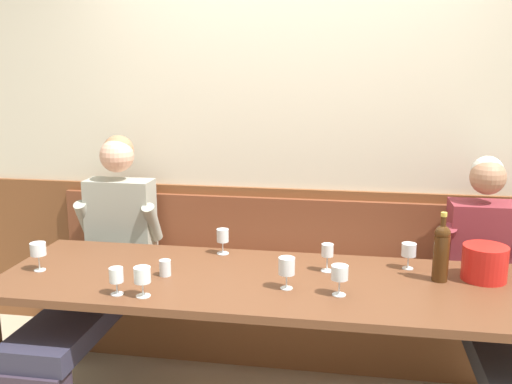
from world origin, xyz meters
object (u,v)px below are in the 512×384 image
wine_bottle_amber_mid (441,251)px  wine_glass_left_end (327,252)px  person_center_right_seat (493,291)px  wine_glass_mid_right (340,274)px  ice_bucket (485,263)px  wine_glass_right_end (287,267)px  wall_bench (285,309)px  wine_glass_near_bucket (38,250)px  water_tumbler_right (165,268)px  person_center_left_seat (98,265)px  wine_glass_by_bottle (116,277)px  wine_glass_center_rear (142,276)px  wine_glass_center_front (409,251)px  wine_glass_mid_left (223,237)px  dining_table (270,292)px

wine_bottle_amber_mid → wine_glass_left_end: bearing=175.9°
person_center_right_seat → wine_glass_mid_right: (-0.78, -0.47, 0.22)m
ice_bucket → wine_glass_right_end: ice_bucket is taller
ice_bucket → wall_bench: bearing=153.7°
wine_glass_near_bucket → water_tumbler_right: size_ratio=1.83×
person_center_left_seat → wine_glass_right_end: (1.13, -0.42, 0.20)m
wine_bottle_amber_mid → wine_glass_left_end: (-0.54, 0.04, -0.05)m
wine_glass_by_bottle → wine_glass_mid_right: (1.00, 0.16, 0.02)m
wine_glass_by_bottle → wall_bench: bearing=56.2°
water_tumbler_right → person_center_left_seat: bearing=146.3°
wine_glass_center_rear → wine_glass_near_bucket: bearing=160.1°
wine_glass_right_end → person_center_left_seat: bearing=159.9°
person_center_left_seat → wine_glass_center_front: 1.72m
wall_bench → wine_glass_center_rear: size_ratio=21.42×
wine_glass_by_bottle → wine_glass_center_front: wine_glass_center_front is taller
person_center_left_seat → wine_glass_center_front: bearing=-1.5°
water_tumbler_right → ice_bucket: bearing=7.6°
person_center_left_seat → person_center_right_seat: size_ratio=1.05×
water_tumbler_right → wine_glass_center_front: bearing=14.2°
wall_bench → wine_glass_mid_left: wall_bench is taller
wine_bottle_amber_mid → wine_glass_center_front: wine_bottle_amber_mid is taller
wall_bench → person_center_right_seat: bearing=-17.6°
wine_glass_near_bucket → wine_glass_mid_right: 1.51m
wine_glass_right_end → wine_glass_center_front: bearing=32.5°
ice_bucket → wine_glass_by_bottle: 1.75m
wine_glass_center_rear → water_tumbler_right: wine_glass_center_rear is taller
person_center_left_seat → wine_glass_center_front: (1.71, -0.04, 0.19)m
wine_glass_center_front → wine_glass_near_bucket: bearing=-169.5°
wine_bottle_amber_mid → wine_glass_left_end: wine_bottle_amber_mid is taller
ice_bucket → wine_glass_right_end: bearing=-163.5°
wall_bench → wine_glass_mid_right: wall_bench is taller
person_center_left_seat → person_center_right_seat: person_center_left_seat is taller
dining_table → wine_glass_right_end: size_ratio=17.60×
wine_glass_by_bottle → wine_glass_center_rear: wine_glass_center_rear is taller
wall_bench → wine_glass_right_end: (0.10, -0.78, 0.56)m
person_center_left_seat → wine_glass_center_rear: (0.50, -0.61, 0.19)m
person_center_right_seat → wine_glass_by_bottle: (-1.77, -0.63, 0.20)m
wine_glass_mid_left → wine_glass_by_bottle: size_ratio=1.11×
ice_bucket → wine_glass_mid_right: 0.75m
wine_glass_by_bottle → wine_glass_center_front: size_ratio=0.94×
wall_bench → water_tumbler_right: (-0.52, -0.71, 0.49)m
wine_glass_left_end → wine_glass_mid_right: bearing=-77.1°
wine_glass_left_end → wine_glass_by_bottle: bearing=-153.5°
ice_bucket → wine_glass_center_rear: 1.63m
wine_glass_by_bottle → wine_glass_mid_left: bearing=61.7°
wine_bottle_amber_mid → wine_glass_mid_right: 0.54m
wine_glass_mid_left → wine_glass_center_rear: (-0.22, -0.64, -0.00)m
person_center_right_seat → ice_bucket: bearing=-119.8°
wine_glass_center_front → wine_glass_mid_left: bearing=175.7°
wall_bench → wine_glass_right_end: size_ratio=19.58×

